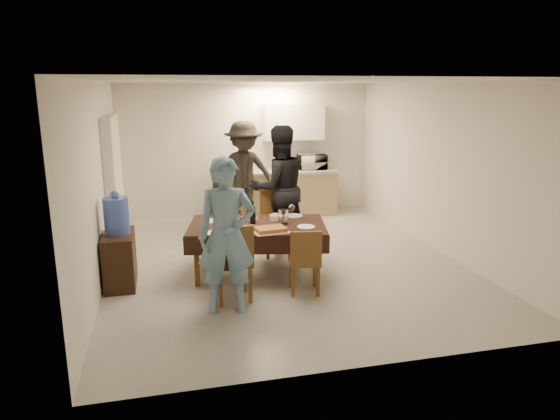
{
  "coord_description": "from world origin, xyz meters",
  "views": [
    {
      "loc": [
        -1.69,
        -6.83,
        2.51
      ],
      "look_at": [
        -0.12,
        -0.3,
        0.86
      ],
      "focal_mm": 32.0,
      "sensor_mm": 36.0,
      "label": 1
    }
  ],
  "objects_px": {
    "person_far": "(279,188)",
    "person_kitchen": "(244,173)",
    "console": "(120,259)",
    "savoury_tart": "(270,229)",
    "water_jug": "(116,216)",
    "water_pitcher": "(283,216)",
    "person_near": "(227,236)",
    "dining_table": "(257,227)",
    "microwave": "(312,162)",
    "wine_bottle": "(253,212)"
  },
  "relations": [
    {
      "from": "person_near",
      "to": "person_far",
      "type": "relative_size",
      "value": 0.91
    },
    {
      "from": "wine_bottle",
      "to": "savoury_tart",
      "type": "xyz_separation_m",
      "value": [
        0.15,
        -0.43,
        -0.13
      ]
    },
    {
      "from": "dining_table",
      "to": "microwave",
      "type": "distance_m",
      "value": 3.59
    },
    {
      "from": "water_pitcher",
      "to": "person_near",
      "type": "relative_size",
      "value": 0.11
    },
    {
      "from": "microwave",
      "to": "dining_table",
      "type": "bearing_deg",
      "value": 60.99
    },
    {
      "from": "console",
      "to": "person_near",
      "type": "relative_size",
      "value": 0.42
    },
    {
      "from": "console",
      "to": "savoury_tart",
      "type": "bearing_deg",
      "value": -12.17
    },
    {
      "from": "water_pitcher",
      "to": "person_near",
      "type": "bearing_deg",
      "value": -131.99
    },
    {
      "from": "savoury_tart",
      "to": "microwave",
      "type": "distance_m",
      "value": 3.87
    },
    {
      "from": "console",
      "to": "person_far",
      "type": "distance_m",
      "value": 2.64
    },
    {
      "from": "person_far",
      "to": "person_near",
      "type": "bearing_deg",
      "value": 54.48
    },
    {
      "from": "dining_table",
      "to": "water_pitcher",
      "type": "distance_m",
      "value": 0.38
    },
    {
      "from": "dining_table",
      "to": "console",
      "type": "distance_m",
      "value": 1.84
    },
    {
      "from": "wine_bottle",
      "to": "person_near",
      "type": "height_order",
      "value": "person_near"
    },
    {
      "from": "water_jug",
      "to": "water_pitcher",
      "type": "relative_size",
      "value": 2.32
    },
    {
      "from": "person_kitchen",
      "to": "console",
      "type": "bearing_deg",
      "value": -128.25
    },
    {
      "from": "wine_bottle",
      "to": "microwave",
      "type": "height_order",
      "value": "microwave"
    },
    {
      "from": "wine_bottle",
      "to": "person_far",
      "type": "xyz_separation_m",
      "value": [
        0.6,
        1.0,
        0.11
      ]
    },
    {
      "from": "water_pitcher",
      "to": "person_far",
      "type": "relative_size",
      "value": 0.1
    },
    {
      "from": "water_jug",
      "to": "wine_bottle",
      "type": "distance_m",
      "value": 1.76
    },
    {
      "from": "water_jug",
      "to": "savoury_tart",
      "type": "distance_m",
      "value": 1.96
    },
    {
      "from": "person_near",
      "to": "person_kitchen",
      "type": "xyz_separation_m",
      "value": [
        0.82,
        3.72,
        0.07
      ]
    },
    {
      "from": "console",
      "to": "person_kitchen",
      "type": "height_order",
      "value": "person_kitchen"
    },
    {
      "from": "console",
      "to": "person_near",
      "type": "bearing_deg",
      "value": -40.7
    },
    {
      "from": "person_far",
      "to": "water_pitcher",
      "type": "bearing_deg",
      "value": 71.82
    },
    {
      "from": "water_jug",
      "to": "person_near",
      "type": "xyz_separation_m",
      "value": [
        1.26,
        -1.08,
        -0.04
      ]
    },
    {
      "from": "microwave",
      "to": "person_near",
      "type": "xyz_separation_m",
      "value": [
        -2.28,
        -4.17,
        -0.17
      ]
    },
    {
      "from": "microwave",
      "to": "person_near",
      "type": "height_order",
      "value": "person_near"
    },
    {
      "from": "wine_bottle",
      "to": "savoury_tart",
      "type": "bearing_deg",
      "value": -70.77
    },
    {
      "from": "microwave",
      "to": "person_far",
      "type": "xyz_separation_m",
      "value": [
        -1.18,
        -2.07,
        -0.08
      ]
    },
    {
      "from": "savoury_tart",
      "to": "person_kitchen",
      "type": "distance_m",
      "value": 3.06
    },
    {
      "from": "console",
      "to": "savoury_tart",
      "type": "xyz_separation_m",
      "value": [
        1.91,
        -0.41,
        0.39
      ]
    },
    {
      "from": "person_kitchen",
      "to": "water_pitcher",
      "type": "bearing_deg",
      "value": -88.38
    },
    {
      "from": "person_far",
      "to": "person_kitchen",
      "type": "bearing_deg",
      "value": -88.16
    },
    {
      "from": "person_near",
      "to": "microwave",
      "type": "bearing_deg",
      "value": 68.66
    },
    {
      "from": "water_jug",
      "to": "water_pitcher",
      "type": "distance_m",
      "value": 2.16
    },
    {
      "from": "dining_table",
      "to": "person_far",
      "type": "xyz_separation_m",
      "value": [
        0.55,
        1.05,
        0.3
      ]
    },
    {
      "from": "person_far",
      "to": "person_kitchen",
      "type": "xyz_separation_m",
      "value": [
        -0.28,
        1.62,
        -0.02
      ]
    },
    {
      "from": "person_far",
      "to": "wine_bottle",
      "type": "bearing_deg",
      "value": 51.16
    },
    {
      "from": "microwave",
      "to": "person_kitchen",
      "type": "height_order",
      "value": "person_kitchen"
    },
    {
      "from": "savoury_tart",
      "to": "wine_bottle",
      "type": "bearing_deg",
      "value": 109.23
    },
    {
      "from": "water_pitcher",
      "to": "person_kitchen",
      "type": "xyz_separation_m",
      "value": [
        -0.08,
        2.72,
        0.15
      ]
    },
    {
      "from": "console",
      "to": "water_jug",
      "type": "height_order",
      "value": "water_jug"
    },
    {
      "from": "water_pitcher",
      "to": "savoury_tart",
      "type": "relative_size",
      "value": 0.45
    },
    {
      "from": "console",
      "to": "water_pitcher",
      "type": "height_order",
      "value": "water_pitcher"
    },
    {
      "from": "wine_bottle",
      "to": "microwave",
      "type": "relative_size",
      "value": 0.58
    },
    {
      "from": "dining_table",
      "to": "savoury_tart",
      "type": "distance_m",
      "value": 0.4
    },
    {
      "from": "console",
      "to": "water_pitcher",
      "type": "relative_size",
      "value": 3.73
    },
    {
      "from": "person_far",
      "to": "savoury_tart",
      "type": "bearing_deg",
      "value": 64.66
    },
    {
      "from": "water_pitcher",
      "to": "microwave",
      "type": "xyz_separation_m",
      "value": [
        1.38,
        3.17,
        0.25
      ]
    }
  ]
}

